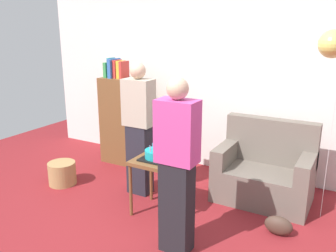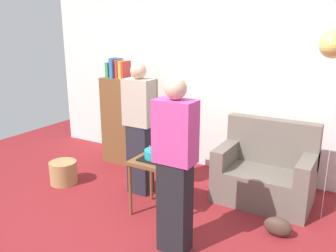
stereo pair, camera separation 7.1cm
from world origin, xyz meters
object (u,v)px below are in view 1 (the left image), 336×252
at_px(couch, 265,173).
at_px(balloon_bunch, 333,44).
at_px(bookshelf, 127,120).
at_px(side_table, 157,168).
at_px(wicker_basket, 62,173).
at_px(person_blowing_candles, 139,129).
at_px(birthday_cake, 157,155).
at_px(handbag, 278,226).
at_px(person_holding_cake, 177,167).

height_order(couch, balloon_bunch, balloon_bunch).
xyz_separation_m(bookshelf, side_table, (1.17, -1.08, -0.14)).
relative_size(couch, bookshelf, 0.69).
bearing_deg(wicker_basket, person_blowing_candles, 16.63).
height_order(couch, wicker_basket, couch).
distance_m(side_table, wicker_basket, 1.53).
xyz_separation_m(couch, wicker_basket, (-2.44, -0.90, -0.19)).
bearing_deg(birthday_cake, couch, 43.30).
relative_size(birthday_cake, person_blowing_candles, 0.20).
bearing_deg(handbag, balloon_bunch, 68.20).
bearing_deg(birthday_cake, person_blowing_candles, 144.03).
xyz_separation_m(bookshelf, handbag, (2.48, -0.88, -0.58)).
relative_size(side_table, handbag, 2.27).
xyz_separation_m(person_holding_cake, handbag, (0.78, 0.71, -0.73)).
height_order(bookshelf, person_holding_cake, person_holding_cake).
xyz_separation_m(side_table, person_holding_cake, (0.52, -0.51, 0.30)).
xyz_separation_m(birthday_cake, balloon_bunch, (1.54, 0.80, 1.18)).
relative_size(couch, birthday_cake, 3.44).
xyz_separation_m(person_holding_cake, wicker_basket, (-2.00, 0.52, -0.68)).
bearing_deg(wicker_basket, couch, 20.13).
xyz_separation_m(bookshelf, person_holding_cake, (1.69, -1.59, 0.15)).
bearing_deg(couch, bookshelf, 175.42).
height_order(bookshelf, wicker_basket, bookshelf).
bearing_deg(bookshelf, balloon_bunch, -5.84).
height_order(side_table, person_blowing_candles, person_blowing_candles).
bearing_deg(birthday_cake, balloon_bunch, 27.37).
bearing_deg(person_blowing_candles, balloon_bunch, 20.78).
relative_size(side_table, person_blowing_candles, 0.39).
xyz_separation_m(person_blowing_candles, wicker_basket, (-1.04, -0.31, -0.68)).
distance_m(bookshelf, wicker_basket, 1.23).
xyz_separation_m(bookshelf, balloon_bunch, (2.72, -0.28, 1.19)).
distance_m(birthday_cake, wicker_basket, 1.58).
relative_size(birthday_cake, person_holding_cake, 0.20).
bearing_deg(bookshelf, wicker_basket, -106.19).
bearing_deg(person_blowing_candles, side_table, -28.72).
xyz_separation_m(birthday_cake, person_holding_cake, (0.52, -0.51, 0.15)).
bearing_deg(balloon_bunch, bookshelf, 174.16).
height_order(person_holding_cake, wicker_basket, person_holding_cake).
bearing_deg(handbag, bookshelf, 160.51).
distance_m(person_holding_cake, balloon_bunch, 1.96).
bearing_deg(handbag, wicker_basket, -176.10).
bearing_deg(balloon_bunch, couch, 169.58).
xyz_separation_m(person_blowing_candles, person_holding_cake, (0.96, -0.83, 0.00)).
bearing_deg(side_table, couch, 43.30).
xyz_separation_m(handbag, balloon_bunch, (0.24, 0.60, 1.77)).
xyz_separation_m(person_blowing_candles, handbag, (1.75, -0.12, -0.73)).
height_order(couch, handbag, couch).
bearing_deg(person_holding_cake, bookshelf, -55.63).
distance_m(bookshelf, balloon_bunch, 2.98).
bearing_deg(side_table, person_blowing_candles, 144.03).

